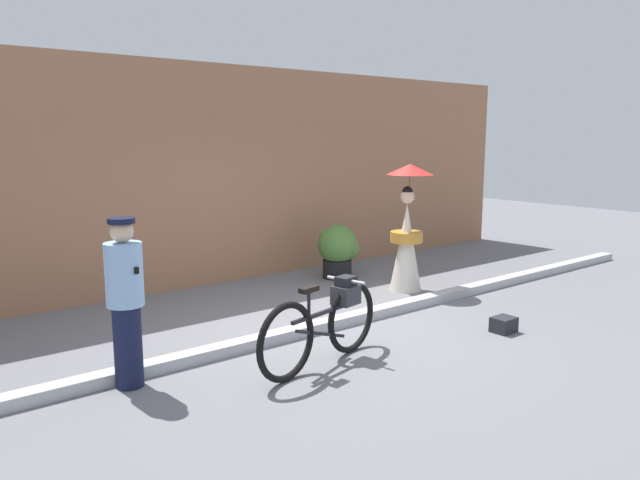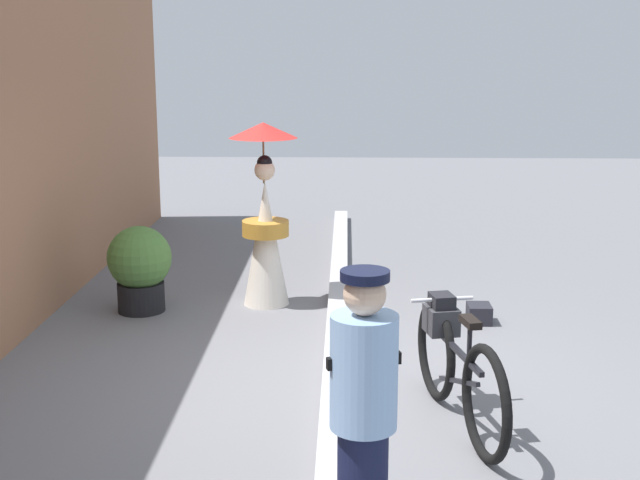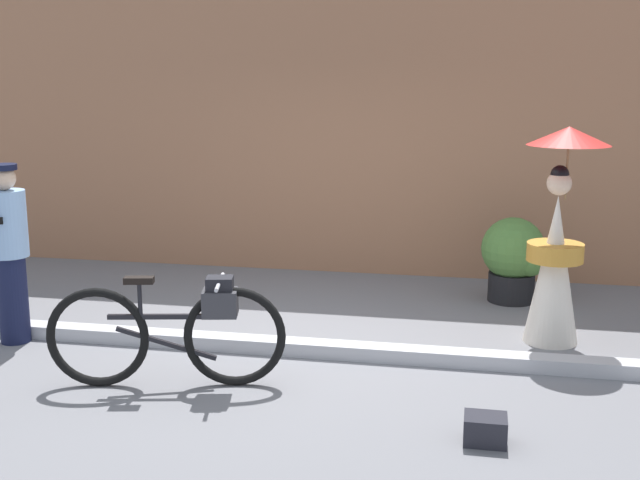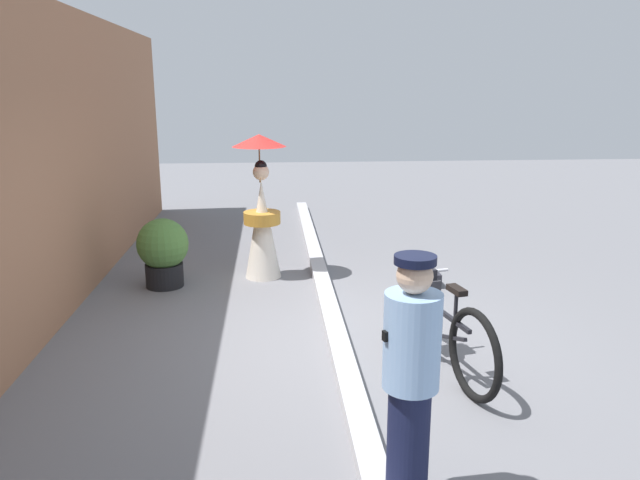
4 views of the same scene
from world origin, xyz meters
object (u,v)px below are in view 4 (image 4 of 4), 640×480
at_px(bicycle_near_officer, 441,322).
at_px(potted_plant_by_door, 164,250).
at_px(person_officer, 411,377).
at_px(person_with_parasol, 262,211).
at_px(backpack_on_pavement, 431,279).

bearing_deg(bicycle_near_officer, potted_plant_by_door, 47.75).
height_order(person_officer, person_with_parasol, person_with_parasol).
bearing_deg(person_officer, backpack_on_pavement, -16.69).
bearing_deg(backpack_on_pavement, bicycle_near_officer, 167.02).
xyz_separation_m(bicycle_near_officer, person_officer, (-1.79, 0.70, 0.40)).
bearing_deg(potted_plant_by_door, person_officer, -153.62).
height_order(bicycle_near_officer, person_with_parasol, person_with_parasol).
xyz_separation_m(bicycle_near_officer, person_with_parasol, (2.91, 1.63, 0.47)).
distance_m(person_with_parasol, potted_plant_by_door, 1.36).
relative_size(person_officer, backpack_on_pavement, 5.75).
relative_size(person_with_parasol, backpack_on_pavement, 6.91).
xyz_separation_m(potted_plant_by_door, backpack_on_pavement, (-0.29, -3.42, -0.39)).
bearing_deg(person_officer, bicycle_near_officer, -21.30).
xyz_separation_m(bicycle_near_officer, potted_plant_by_door, (2.62, 2.89, 0.04)).
bearing_deg(backpack_on_pavement, person_officer, 163.31).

